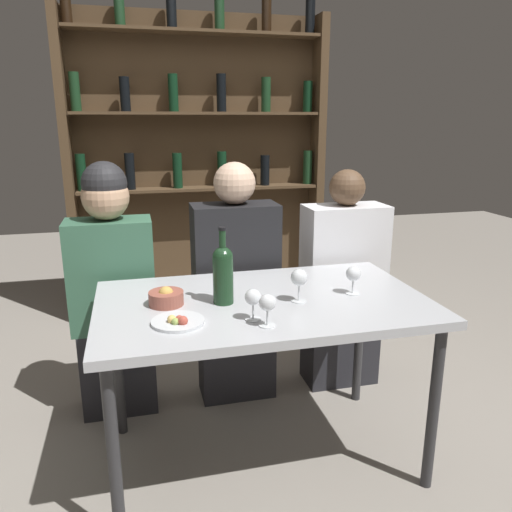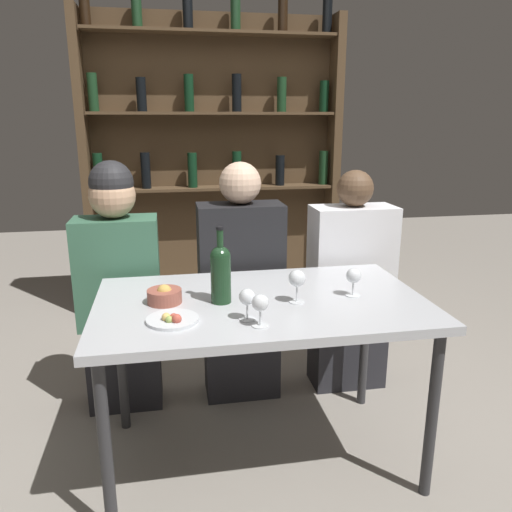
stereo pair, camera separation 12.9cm
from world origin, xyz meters
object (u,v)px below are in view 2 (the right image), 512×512
wine_glass_2 (260,304)px  wine_glass_3 (354,277)px  wine_glass_1 (297,279)px  wine_bottle (221,271)px  seated_person_right (350,289)px  snack_bowl (164,295)px  wine_glass_0 (247,298)px  food_plate_0 (172,319)px  seated_person_left (119,291)px  seated_person_center (241,291)px

wine_glass_2 → wine_glass_3: 0.49m
wine_glass_3 → wine_glass_1: bearing=-172.5°
wine_bottle → seated_person_right: size_ratio=0.26×
snack_bowl → seated_person_right: (0.98, 0.52, -0.21)m
wine_glass_0 → food_plate_0: bearing=174.1°
wine_glass_0 → wine_glass_2: bearing=-62.2°
wine_glass_2 → snack_bowl: (-0.33, 0.29, -0.05)m
snack_bowl → seated_person_left: size_ratio=0.11×
wine_bottle → food_plate_0: wine_bottle is taller
wine_bottle → seated_person_center: seated_person_center is taller
wine_glass_1 → seated_person_left: (-0.74, 0.61, -0.21)m
wine_glass_3 → seated_person_center: seated_person_center is taller
wine_bottle → wine_glass_3: wine_bottle is taller
snack_bowl → wine_glass_1: bearing=-9.7°
seated_person_left → snack_bowl: bearing=-66.7°
wine_glass_1 → snack_bowl: 0.53m
seated_person_center → snack_bowl: bearing=-126.2°
wine_glass_0 → seated_person_center: bearing=83.3°
wine_glass_3 → seated_person_right: 0.67m
wine_glass_1 → seated_person_center: size_ratio=0.11×
seated_person_left → food_plate_0: bearing=-70.9°
snack_bowl → seated_person_center: (0.38, 0.52, -0.19)m
wine_glass_3 → seated_person_right: size_ratio=0.10×
seated_person_left → seated_person_right: 1.21m
wine_glass_3 → snack_bowl: 0.77m
wine_glass_3 → seated_person_right: (0.22, 0.58, -0.27)m
wine_glass_0 → seated_person_center: seated_person_center is taller
wine_glass_1 → seated_person_center: (-0.13, 0.61, -0.25)m
wine_bottle → seated_person_left: bearing=129.0°
seated_person_left → wine_glass_3: bearing=-30.4°
wine_glass_3 → wine_glass_2: bearing=-151.1°
wine_bottle → snack_bowl: size_ratio=2.25×
wine_glass_1 → food_plate_0: bearing=-167.2°
wine_bottle → wine_glass_3: 0.54m
food_plate_0 → seated_person_center: seated_person_center is taller
snack_bowl → wine_glass_2: bearing=-41.8°
seated_person_left → seated_person_center: seated_person_left is taller
wine_glass_0 → wine_glass_3: bearing=20.2°
seated_person_right → wine_bottle: bearing=-144.0°
wine_glass_3 → food_plate_0: (-0.74, -0.14, -0.07)m
wine_glass_3 → food_plate_0: size_ratio=0.62×
wine_glass_2 → seated_person_left: 1.01m
wine_glass_1 → seated_person_right: size_ratio=0.11×
wine_bottle → food_plate_0: 0.29m
wine_glass_2 → seated_person_center: (0.05, 0.82, -0.24)m
wine_glass_2 → seated_person_left: seated_person_left is taller
wine_glass_2 → seated_person_left: size_ratio=0.09×
wine_glass_2 → seated_person_center: seated_person_center is taller
wine_glass_0 → wine_glass_1: (0.22, 0.14, 0.01)m
seated_person_left → wine_glass_0: bearing=-55.3°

